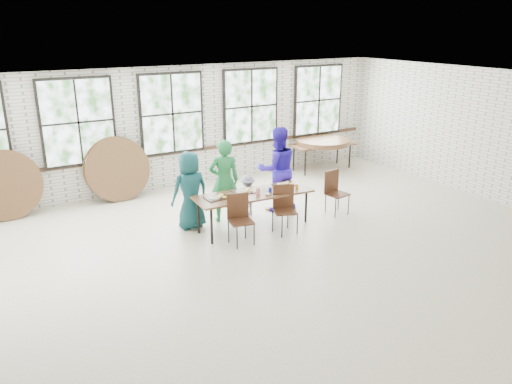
% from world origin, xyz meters
% --- Properties ---
extents(room, '(12.00, 12.00, 12.00)m').
position_xyz_m(room, '(0.00, 4.44, 1.83)').
color(room, beige).
rests_on(room, ground).
extents(dining_table, '(2.44, 0.93, 0.74)m').
position_xyz_m(dining_table, '(0.39, 1.16, 0.69)').
color(dining_table, brown).
rests_on(dining_table, ground).
extents(chair_near_left, '(0.48, 0.47, 0.95)m').
position_xyz_m(chair_near_left, '(-0.19, 0.68, 0.56)').
color(chair_near_left, '#452717').
rests_on(chair_near_left, ground).
extents(chair_near_right, '(0.54, 0.53, 0.95)m').
position_xyz_m(chair_near_right, '(0.82, 0.70, 0.56)').
color(chair_near_right, '#452717').
rests_on(chair_near_right, ground).
extents(chair_spare, '(0.48, 0.46, 0.95)m').
position_xyz_m(chair_spare, '(2.32, 1.01, 0.56)').
color(chair_spare, '#452717').
rests_on(chair_spare, ground).
extents(adult_teal, '(0.80, 0.55, 1.58)m').
position_xyz_m(adult_teal, '(-0.70, 1.81, 0.79)').
color(adult_teal, '#184C5D').
rests_on(adult_teal, ground).
extents(adult_green, '(0.72, 0.57, 1.73)m').
position_xyz_m(adult_green, '(0.06, 1.81, 0.87)').
color(adult_green, '#217C3D').
rests_on(adult_green, ground).
extents(toddler, '(0.65, 0.49, 0.90)m').
position_xyz_m(toddler, '(0.62, 1.81, 0.45)').
color(toddler, '#1A1239').
rests_on(toddler, ground).
extents(adult_blue, '(1.03, 0.88, 1.86)m').
position_xyz_m(adult_blue, '(1.36, 1.81, 0.93)').
color(adult_blue, '#301BC2').
rests_on(adult_blue, ground).
extents(storage_table, '(1.86, 0.90, 0.74)m').
position_xyz_m(storage_table, '(4.21, 3.89, 0.69)').
color(storage_table, brown).
rests_on(storage_table, ground).
extents(tabletop_clutter, '(2.02, 0.62, 0.11)m').
position_xyz_m(tabletop_clutter, '(0.46, 1.14, 0.77)').
color(tabletop_clutter, black).
rests_on(tabletop_clutter, dining_table).
extents(round_tops_stacked, '(1.50, 1.50, 0.13)m').
position_xyz_m(round_tops_stacked, '(4.21, 3.89, 0.80)').
color(round_tops_stacked, brown).
rests_on(round_tops_stacked, storage_table).
extents(round_tops_leaning, '(4.18, 0.39, 1.50)m').
position_xyz_m(round_tops_leaning, '(-2.75, 4.24, 0.74)').
color(round_tops_leaning, brown).
rests_on(round_tops_leaning, ground).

